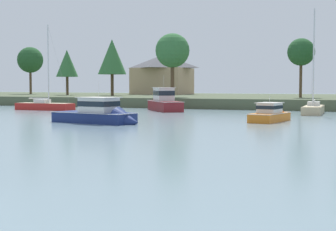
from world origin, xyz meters
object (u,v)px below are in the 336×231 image
Objects in this scene: sailboat_sand at (313,112)px; cruiser_orange at (272,117)px; cruiser_navy at (103,117)px; sailboat_red at (45,108)px; cruiser_maroon at (163,105)px.

sailboat_sand is 14.43m from cruiser_orange.
sailboat_red is (-19.73, 18.89, -0.29)m from cruiser_navy.
sailboat_red is 16.97m from cruiser_maroon.
cruiser_navy is 24.09m from cruiser_maroon.
cruiser_maroon reaches higher than cruiser_navy.
sailboat_red reaches higher than cruiser_orange.
cruiser_orange is 23.54m from cruiser_maroon.
cruiser_navy reaches higher than cruiser_orange.
cruiser_maroon reaches higher than cruiser_orange.
cruiser_orange is at bearing 30.64° from cruiser_navy.
cruiser_orange is at bearing -16.97° from sailboat_red.
cruiser_maroon is at bearing 98.38° from cruiser_navy.
sailboat_red is at bearing 163.03° from cruiser_orange.
cruiser_navy is (-16.90, -22.69, 0.28)m from sailboat_sand.
cruiser_navy is at bearing -126.69° from sailboat_sand.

